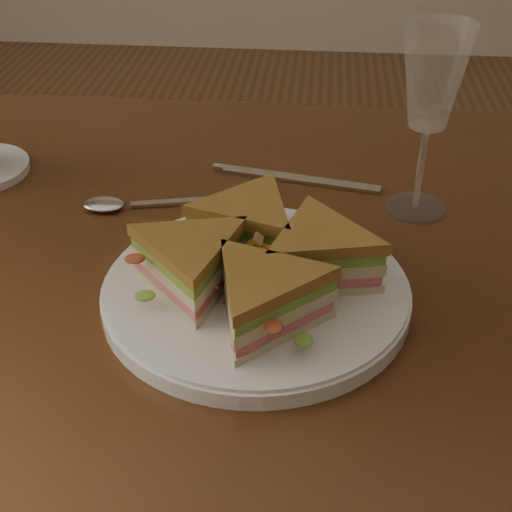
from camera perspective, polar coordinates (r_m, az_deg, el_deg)
The scene contains 7 objects.
table at distance 0.83m, azimuth -2.15°, elevation -4.70°, with size 1.20×0.80×0.75m.
plate at distance 0.68m, azimuth -0.00°, elevation -2.93°, with size 0.29×0.29×0.02m, color silver.
sandwich_wedges at distance 0.66m, azimuth -0.00°, elevation -0.36°, with size 0.27×0.27×0.06m.
crisps_mound at distance 0.66m, azimuth 0.00°, elevation -0.64°, with size 0.09×0.09×0.05m, color orange, non-canonical shape.
spoon at distance 0.85m, azimuth -10.52°, elevation 4.10°, with size 0.18×0.06×0.01m.
knife at distance 0.90m, azimuth 2.66°, elevation 6.25°, with size 0.21×0.06×0.00m.
wine_glass at distance 0.79m, azimuth 13.97°, elevation 13.37°, with size 0.08×0.08×0.21m.
Camera 1 is at (0.09, -0.64, 1.17)m, focal length 50.00 mm.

